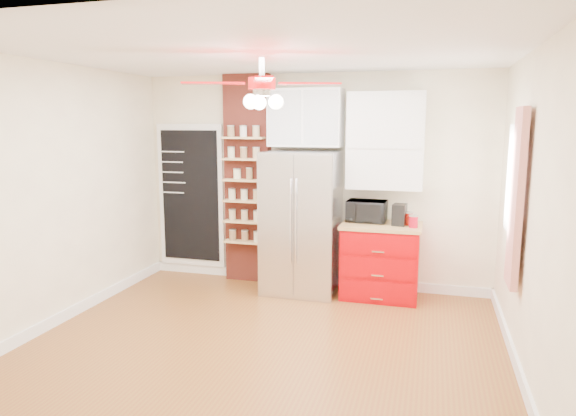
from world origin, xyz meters
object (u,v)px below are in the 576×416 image
(fridge, at_px, (301,223))
(red_cabinet, at_px, (380,261))
(canister_left, at_px, (413,222))
(ceiling_fan, at_px, (262,84))
(coffee_maker, at_px, (399,215))
(toaster_oven, at_px, (367,211))
(pantry_jar_oats, at_px, (237,174))

(fridge, distance_m, red_cabinet, 1.06)
(fridge, bearing_deg, canister_left, -2.36)
(ceiling_fan, distance_m, canister_left, 2.50)
(fridge, xyz_separation_m, coffee_maker, (1.17, 0.05, 0.15))
(red_cabinet, xyz_separation_m, toaster_oven, (-0.19, 0.11, 0.58))
(ceiling_fan, relative_size, toaster_oven, 2.99)
(ceiling_fan, bearing_deg, toaster_oven, 67.90)
(ceiling_fan, height_order, coffee_maker, ceiling_fan)
(fridge, xyz_separation_m, ceiling_fan, (0.05, -1.63, 1.55))
(ceiling_fan, bearing_deg, canister_left, 50.68)
(toaster_oven, height_order, pantry_jar_oats, pantry_jar_oats)
(canister_left, height_order, pantry_jar_oats, pantry_jar_oats)
(toaster_oven, xyz_separation_m, canister_left, (0.56, -0.21, -0.06))
(canister_left, bearing_deg, ceiling_fan, -129.32)
(fridge, relative_size, ceiling_fan, 1.25)
(toaster_oven, height_order, coffee_maker, toaster_oven)
(toaster_oven, xyz_separation_m, coffee_maker, (0.40, -0.11, -0.00))
(canister_left, bearing_deg, pantry_jar_oats, 174.08)
(coffee_maker, bearing_deg, pantry_jar_oats, -176.36)
(coffee_maker, distance_m, pantry_jar_oats, 2.12)
(fridge, distance_m, ceiling_fan, 2.25)
(pantry_jar_oats, bearing_deg, ceiling_fan, -62.17)
(pantry_jar_oats, bearing_deg, red_cabinet, -3.89)
(red_cabinet, xyz_separation_m, pantry_jar_oats, (-1.87, 0.13, 0.98))
(canister_left, relative_size, pantry_jar_oats, 1.09)
(ceiling_fan, relative_size, canister_left, 10.68)
(coffee_maker, bearing_deg, toaster_oven, 171.83)
(red_cabinet, bearing_deg, ceiling_fan, -118.71)
(coffee_maker, distance_m, canister_left, 0.20)
(coffee_maker, xyz_separation_m, pantry_jar_oats, (-2.08, 0.13, 0.41))
(ceiling_fan, xyz_separation_m, toaster_oven, (0.73, 1.79, -1.39))
(toaster_oven, bearing_deg, red_cabinet, -27.11)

